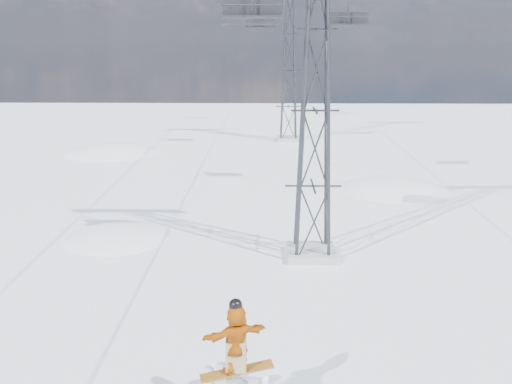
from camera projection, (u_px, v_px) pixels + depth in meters
ground at (303, 379)px, 13.78m from camera, size 120.00×120.00×0.00m
snow_terrain at (206, 318)px, 36.88m from camera, size 39.00×37.00×22.00m
lift_tower_near at (315, 111)px, 20.05m from camera, size 5.20×1.80×11.43m
lift_tower_far at (289, 71)px, 44.18m from camera, size 5.20×1.80×11.43m
lift_chair_near at (252, 10)px, 18.66m from camera, size 2.01×0.58×2.49m
lift_chair_mid at (348, 20)px, 27.69m from camera, size 2.05×0.59×2.54m
lift_chair_far at (260, 24)px, 39.31m from camera, size 2.00×0.58×2.49m
lift_chair_extra at (262, 26)px, 52.04m from camera, size 1.86×0.53×2.30m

